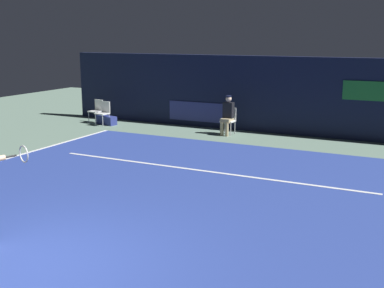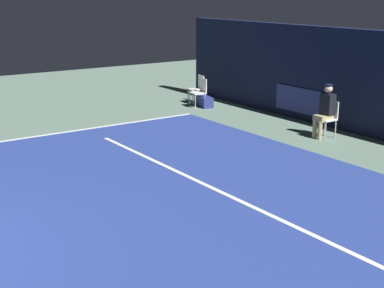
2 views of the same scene
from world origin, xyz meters
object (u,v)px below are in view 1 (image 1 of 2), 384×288
(courtside_chair_near, at_px, (104,112))
(courtside_chair_far, at_px, (97,110))
(equipment_bag, at_px, (107,120))
(line_judge_on_chair, at_px, (228,115))

(courtside_chair_near, distance_m, courtside_chair_far, 0.63)
(courtside_chair_near, xyz_separation_m, courtside_chair_far, (-0.55, 0.30, 0.00))
(courtside_chair_near, height_order, courtside_chair_far, same)
(courtside_chair_far, xyz_separation_m, equipment_bag, (0.56, -0.16, -0.34))
(line_judge_on_chair, bearing_deg, equipment_bag, -177.68)
(equipment_bag, bearing_deg, line_judge_on_chair, 16.30)
(line_judge_on_chair, bearing_deg, courtside_chair_far, -179.58)
(courtside_chair_far, bearing_deg, equipment_bag, -15.51)
(courtside_chair_near, xyz_separation_m, equipment_bag, (0.01, 0.15, -0.34))
(equipment_bag, bearing_deg, courtside_chair_far, 178.48)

